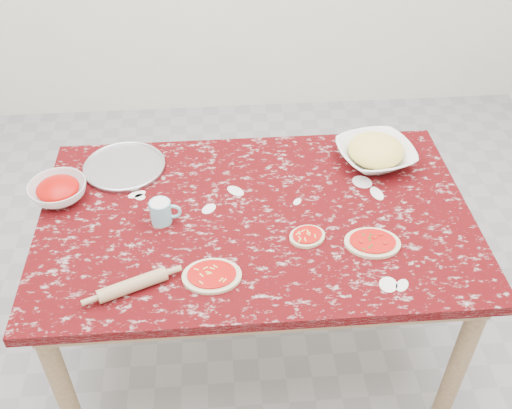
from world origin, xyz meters
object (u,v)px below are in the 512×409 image
object	(u,v)px
worktable	(256,231)
cheese_bowl	(375,155)
flour_mug	(162,211)
rolling_pin	(133,285)
sauce_bowl	(58,191)
pizza_tray	(125,167)

from	to	relation	value
worktable	cheese_bowl	bearing A→B (deg)	29.35
flour_mug	rolling_pin	size ratio (longest dim) A/B	0.50
sauce_bowl	flour_mug	xyz separation A→B (m)	(0.40, -0.16, 0.01)
sauce_bowl	cheese_bowl	distance (m)	1.26
pizza_tray	flour_mug	bearing A→B (deg)	-63.12
cheese_bowl	flour_mug	xyz separation A→B (m)	(-0.85, -0.30, 0.01)
worktable	pizza_tray	bearing A→B (deg)	147.59
cheese_bowl	rolling_pin	bearing A→B (deg)	-146.46
worktable	cheese_bowl	xyz separation A→B (m)	(0.51, 0.29, 0.12)
pizza_tray	flour_mug	size ratio (longest dim) A/B	2.82
worktable	flour_mug	xyz separation A→B (m)	(-0.34, -0.01, 0.13)
cheese_bowl	flour_mug	world-z (taller)	flour_mug
worktable	sauce_bowl	size ratio (longest dim) A/B	7.40
sauce_bowl	rolling_pin	size ratio (longest dim) A/B	0.95
rolling_pin	pizza_tray	bearing A→B (deg)	97.52
cheese_bowl	rolling_pin	xyz separation A→B (m)	(-0.94, -0.62, -0.01)
sauce_bowl	pizza_tray	bearing A→B (deg)	36.61
pizza_tray	sauce_bowl	size ratio (longest dim) A/B	1.49
pizza_tray	flour_mug	distance (m)	0.37
cheese_bowl	worktable	bearing A→B (deg)	-150.65
flour_mug	rolling_pin	bearing A→B (deg)	-104.09
pizza_tray	rolling_pin	distance (m)	0.66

